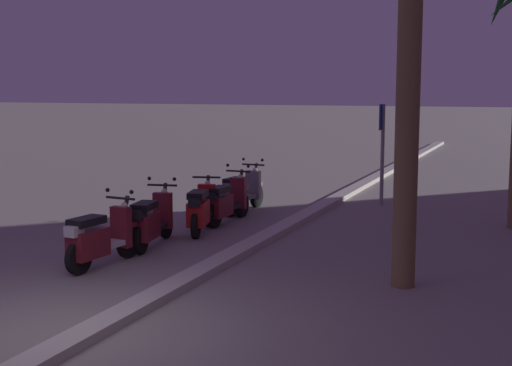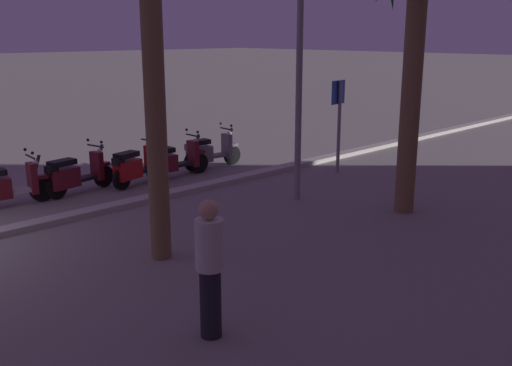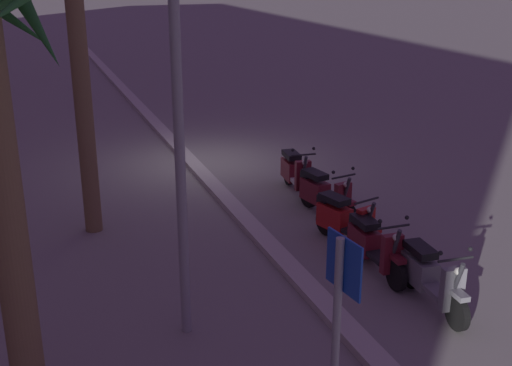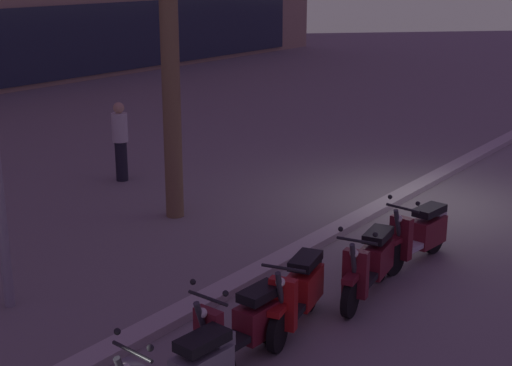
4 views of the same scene
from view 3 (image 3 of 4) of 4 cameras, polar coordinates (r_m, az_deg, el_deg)
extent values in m
plane|color=gray|center=(16.98, -4.37, 1.82)|extent=(200.00, 200.00, 0.00)
cube|color=#BCB7AD|center=(16.86, -5.72, 1.87)|extent=(60.00, 0.36, 0.12)
cylinder|color=black|center=(9.84, 17.26, -10.85)|extent=(0.53, 0.14, 0.52)
cylinder|color=black|center=(10.81, 13.51, -7.66)|extent=(0.53, 0.14, 0.52)
cube|color=slate|center=(10.25, 15.46, -9.01)|extent=(0.62, 0.32, 0.08)
cube|color=slate|center=(10.57, 14.16, -7.40)|extent=(0.70, 0.37, 0.42)
cube|color=black|center=(10.44, 14.25, -5.67)|extent=(0.62, 0.34, 0.12)
cube|color=slate|center=(9.83, 16.86, -8.90)|extent=(0.16, 0.35, 0.66)
cube|color=slate|center=(9.70, 17.43, -9.36)|extent=(0.33, 0.18, 0.08)
cylinder|color=#333338|center=(9.71, 17.20, -8.32)|extent=(0.29, 0.09, 0.69)
cylinder|color=black|center=(9.63, 17.13, -6.43)|extent=(0.08, 0.56, 0.04)
sphere|color=white|center=(9.61, 17.37, -7.42)|extent=(0.12, 0.12, 0.12)
cube|color=slate|center=(10.70, 13.47, -5.57)|extent=(0.25, 0.22, 0.16)
sphere|color=black|center=(9.72, 18.33, -5.53)|extent=(0.07, 0.07, 0.07)
sphere|color=black|center=(9.47, 15.91, -5.94)|extent=(0.07, 0.07, 0.07)
cylinder|color=black|center=(10.68, 12.21, -7.90)|extent=(0.52, 0.12, 0.52)
cylinder|color=black|center=(11.71, 8.96, -5.18)|extent=(0.52, 0.12, 0.52)
cube|color=black|center=(11.12, 10.65, -6.31)|extent=(0.61, 0.30, 0.08)
cube|color=maroon|center=(11.47, 9.50, -4.93)|extent=(0.69, 0.34, 0.42)
cube|color=black|center=(11.36, 9.54, -3.34)|extent=(0.61, 0.32, 0.12)
cube|color=maroon|center=(10.69, 11.84, -6.11)|extent=(0.15, 0.34, 0.66)
cube|color=maroon|center=(10.55, 12.32, -6.50)|extent=(0.32, 0.17, 0.08)
cylinder|color=#333338|center=(10.57, 12.11, -5.55)|extent=(0.28, 0.08, 0.69)
cylinder|color=black|center=(10.50, 12.01, -3.79)|extent=(0.06, 0.56, 0.04)
sphere|color=white|center=(10.48, 12.23, -4.69)|extent=(0.12, 0.12, 0.12)
cube|color=black|center=(11.62, 8.87, -3.30)|extent=(0.25, 0.21, 0.16)
sphere|color=black|center=(10.59, 13.12, -2.97)|extent=(0.07, 0.07, 0.07)
sphere|color=black|center=(10.36, 10.85, -3.32)|extent=(0.07, 0.07, 0.07)
cylinder|color=black|center=(11.70, 10.10, -5.28)|extent=(0.53, 0.23, 0.52)
cylinder|color=black|center=(12.50, 6.21, -3.44)|extent=(0.53, 0.23, 0.52)
cube|color=black|center=(12.03, 8.26, -4.14)|extent=(0.65, 0.42, 0.08)
cube|color=red|center=(12.29, 6.90, -2.98)|extent=(0.74, 0.48, 0.45)
cube|color=black|center=(12.17, 6.91, -1.38)|extent=(0.66, 0.44, 0.12)
cube|color=red|center=(11.70, 9.57, -3.70)|extent=(0.22, 0.36, 0.66)
cube|color=red|center=(11.58, 10.18, -3.97)|extent=(0.35, 0.23, 0.08)
cylinder|color=#333338|center=(11.59, 9.88, -3.14)|extent=(0.29, 0.14, 0.69)
cylinder|color=black|center=(11.52, 9.69, -1.54)|extent=(0.18, 0.55, 0.04)
sphere|color=white|center=(11.51, 10.00, -2.34)|extent=(0.12, 0.12, 0.12)
cube|color=black|center=(12.40, 6.04, -1.45)|extent=(0.28, 0.25, 0.16)
cylinder|color=black|center=(12.87, 8.05, -2.85)|extent=(0.53, 0.19, 0.52)
cylinder|color=black|center=(13.86, 4.65, -1.10)|extent=(0.53, 0.19, 0.52)
cube|color=black|center=(13.30, 6.42, -1.76)|extent=(0.64, 0.38, 0.08)
cube|color=maroon|center=(13.63, 5.20, -0.68)|extent=(0.73, 0.44, 0.44)
cube|color=black|center=(13.53, 5.19, 0.76)|extent=(0.64, 0.40, 0.12)
cube|color=maroon|center=(12.90, 7.62, -1.40)|extent=(0.20, 0.36, 0.66)
cube|color=maroon|center=(12.77, 8.11, -1.64)|extent=(0.34, 0.21, 0.08)
cylinder|color=#333338|center=(12.79, 7.87, -0.88)|extent=(0.29, 0.12, 0.69)
cylinder|color=black|center=(12.74, 7.71, 0.58)|extent=(0.14, 0.56, 0.04)
sphere|color=white|center=(12.71, 7.96, -0.14)|extent=(0.12, 0.12, 0.12)
cube|color=black|center=(13.78, 4.50, 0.68)|extent=(0.27, 0.24, 0.16)
sphere|color=black|center=(12.86, 8.52, 1.29)|extent=(0.07, 0.07, 0.07)
sphere|color=black|center=(12.58, 6.81, 0.95)|extent=(0.07, 0.07, 0.07)
cylinder|color=black|center=(14.14, 4.34, -0.67)|extent=(0.53, 0.15, 0.52)
cylinder|color=black|center=(15.22, 2.87, 0.81)|extent=(0.53, 0.15, 0.52)
cube|color=silver|center=(14.61, 3.65, 0.26)|extent=(0.62, 0.34, 0.08)
cube|color=maroon|center=(14.97, 3.13, 1.17)|extent=(0.71, 0.38, 0.44)
cube|color=black|center=(14.88, 3.14, 2.48)|extent=(0.63, 0.36, 0.12)
cube|color=maroon|center=(14.20, 4.14, 0.67)|extent=(0.17, 0.35, 0.66)
cube|color=maroon|center=(14.04, 4.37, 0.44)|extent=(0.33, 0.19, 0.08)
cylinder|color=#333338|center=(14.08, 4.26, 1.14)|extent=(0.29, 0.10, 0.69)
cylinder|color=black|center=(14.06, 4.18, 2.48)|extent=(0.09, 0.56, 0.04)
sphere|color=white|center=(14.01, 4.30, 1.82)|extent=(0.12, 0.12, 0.12)
cube|color=silver|center=(15.16, 2.81, 2.41)|extent=(0.26, 0.22, 0.16)
sphere|color=black|center=(14.12, 5.09, 3.04)|extent=(0.07, 0.07, 0.07)
sphere|color=black|center=(13.97, 3.24, 2.91)|extent=(0.07, 0.07, 0.07)
cylinder|color=#939399|center=(7.10, 7.01, -13.72)|extent=(0.09, 0.09, 2.40)
cube|color=#1947B7|center=(6.68, 7.73, -7.09)|extent=(0.60, 0.09, 0.60)
cube|color=white|center=(6.69, 7.83, -7.06)|extent=(0.33, 0.05, 0.33)
cylinder|color=olive|center=(12.28, -15.20, 9.75)|extent=(0.33, 0.33, 6.34)
cylinder|color=olive|center=(7.46, -21.07, -2.35)|extent=(0.39, 0.39, 4.93)
cone|color=#286B2D|center=(7.25, -19.35, 14.01)|extent=(1.22, 0.78, 1.22)
cylinder|color=#939399|center=(8.26, -6.99, 9.18)|extent=(0.14, 0.14, 7.25)
camera|label=1|loc=(22.12, -22.34, 11.92)|focal=50.20mm
camera|label=2|loc=(18.39, -41.38, 9.89)|focal=40.74mm
camera|label=4|loc=(10.54, 56.83, 8.00)|focal=52.22mm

